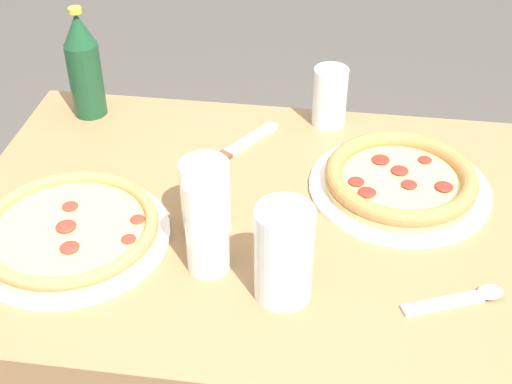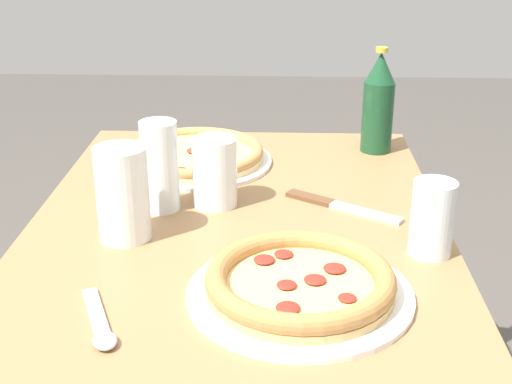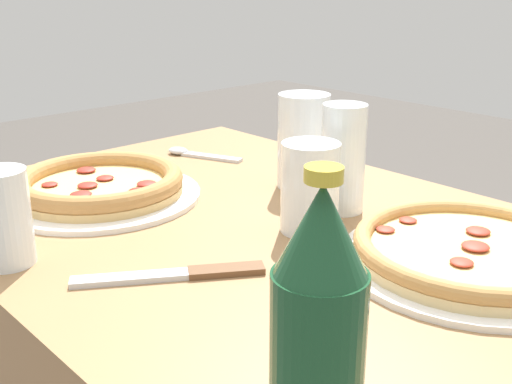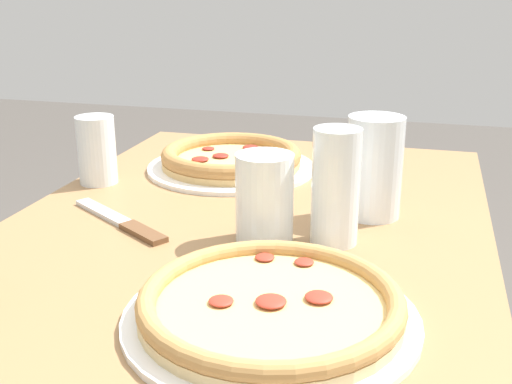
{
  "view_description": "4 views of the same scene",
  "coord_description": "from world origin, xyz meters",
  "px_view_note": "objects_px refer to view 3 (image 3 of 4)",
  "views": [
    {
      "loc": [
        -0.13,
        0.91,
        1.45
      ],
      "look_at": [
        -0.0,
        -0.01,
        0.75
      ],
      "focal_mm": 50.0,
      "sensor_mm": 36.0,
      "label": 1
    },
    {
      "loc": [
        -1.1,
        -0.07,
        1.22
      ],
      "look_at": [
        0.05,
        -0.03,
        0.74
      ],
      "focal_mm": 50.0,
      "sensor_mm": 36.0,
      "label": 2
    },
    {
      "loc": [
        0.62,
        -0.56,
        1.04
      ],
      "look_at": [
        -0.01,
        0.02,
        0.75
      ],
      "focal_mm": 45.0,
      "sensor_mm": 36.0,
      "label": 3
    },
    {
      "loc": [
        0.86,
        0.25,
        1.06
      ],
      "look_at": [
        -0.01,
        0.01,
        0.75
      ],
      "focal_mm": 45.0,
      "sensor_mm": 36.0,
      "label": 4
    }
  ],
  "objects_px": {
    "pizza_salami": "(471,252)",
    "glass_red_wine": "(4,223)",
    "knife": "(179,274)",
    "beer_bottle": "(318,334)",
    "spoon": "(194,154)",
    "pizza_pepperoni": "(99,186)",
    "glass_cola": "(343,165)",
    "glass_lemonade": "(303,144)",
    "glass_orange_juice": "(310,192)"
  },
  "relations": [
    {
      "from": "pizza_salami",
      "to": "glass_red_wine",
      "type": "height_order",
      "value": "glass_red_wine"
    },
    {
      "from": "pizza_salami",
      "to": "knife",
      "type": "distance_m",
      "value": 0.35
    },
    {
      "from": "pizza_salami",
      "to": "beer_bottle",
      "type": "xyz_separation_m",
      "value": [
        0.09,
        -0.38,
        0.09
      ]
    },
    {
      "from": "beer_bottle",
      "to": "spoon",
      "type": "bearing_deg",
      "value": 148.69
    },
    {
      "from": "pizza_pepperoni",
      "to": "glass_cola",
      "type": "xyz_separation_m",
      "value": [
        0.29,
        0.24,
        0.05
      ]
    },
    {
      "from": "pizza_pepperoni",
      "to": "spoon",
      "type": "height_order",
      "value": "pizza_pepperoni"
    },
    {
      "from": "glass_lemonade",
      "to": "beer_bottle",
      "type": "bearing_deg",
      "value": -45.76
    },
    {
      "from": "pizza_salami",
      "to": "knife",
      "type": "bearing_deg",
      "value": -127.4
    },
    {
      "from": "glass_lemonade",
      "to": "beer_bottle",
      "type": "height_order",
      "value": "beer_bottle"
    },
    {
      "from": "pizza_pepperoni",
      "to": "beer_bottle",
      "type": "height_order",
      "value": "beer_bottle"
    },
    {
      "from": "pizza_pepperoni",
      "to": "spoon",
      "type": "relative_size",
      "value": 2.05
    },
    {
      "from": "glass_lemonade",
      "to": "glass_cola",
      "type": "xyz_separation_m",
      "value": [
        0.12,
        -0.04,
        -0.0
      ]
    },
    {
      "from": "glass_orange_juice",
      "to": "glass_lemonade",
      "type": "distance_m",
      "value": 0.19
    },
    {
      "from": "spoon",
      "to": "knife",
      "type": "bearing_deg",
      "value": -39.27
    },
    {
      "from": "knife",
      "to": "spoon",
      "type": "distance_m",
      "value": 0.52
    },
    {
      "from": "pizza_salami",
      "to": "glass_cola",
      "type": "xyz_separation_m",
      "value": [
        -0.23,
        0.03,
        0.05
      ]
    },
    {
      "from": "glass_cola",
      "to": "spoon",
      "type": "relative_size",
      "value": 1.04
    },
    {
      "from": "pizza_pepperoni",
      "to": "knife",
      "type": "relative_size",
      "value": 1.56
    },
    {
      "from": "pizza_salami",
      "to": "glass_red_wine",
      "type": "bearing_deg",
      "value": -133.3
    },
    {
      "from": "knife",
      "to": "spoon",
      "type": "xyz_separation_m",
      "value": [
        -0.4,
        0.33,
        0.0
      ]
    },
    {
      "from": "knife",
      "to": "glass_cola",
      "type": "bearing_deg",
      "value": 93.15
    },
    {
      "from": "glass_red_wine",
      "to": "glass_lemonade",
      "type": "bearing_deg",
      "value": 85.52
    },
    {
      "from": "spoon",
      "to": "beer_bottle",
      "type": "bearing_deg",
      "value": -31.31
    },
    {
      "from": "pizza_pepperoni",
      "to": "glass_orange_juice",
      "type": "height_order",
      "value": "glass_orange_juice"
    },
    {
      "from": "pizza_pepperoni",
      "to": "glass_cola",
      "type": "bearing_deg",
      "value": 39.25
    },
    {
      "from": "glass_orange_juice",
      "to": "spoon",
      "type": "relative_size",
      "value": 0.81
    },
    {
      "from": "glass_lemonade",
      "to": "knife",
      "type": "xyz_separation_m",
      "value": [
        0.13,
        -0.35,
        -0.07
      ]
    },
    {
      "from": "pizza_pepperoni",
      "to": "pizza_salami",
      "type": "height_order",
      "value": "pizza_pepperoni"
    },
    {
      "from": "glass_red_wine",
      "to": "glass_cola",
      "type": "distance_m",
      "value": 0.47
    },
    {
      "from": "glass_orange_juice",
      "to": "glass_lemonade",
      "type": "xyz_separation_m",
      "value": [
        -0.14,
        0.13,
        0.02
      ]
    },
    {
      "from": "pizza_salami",
      "to": "glass_lemonade",
      "type": "distance_m",
      "value": 0.36
    },
    {
      "from": "glass_lemonade",
      "to": "spoon",
      "type": "distance_m",
      "value": 0.28
    },
    {
      "from": "glass_red_wine",
      "to": "spoon",
      "type": "distance_m",
      "value": 0.51
    },
    {
      "from": "glass_red_wine",
      "to": "spoon",
      "type": "xyz_separation_m",
      "value": [
        -0.23,
        0.46,
        -0.05
      ]
    },
    {
      "from": "glass_lemonade",
      "to": "glass_cola",
      "type": "height_order",
      "value": "glass_cola"
    },
    {
      "from": "pizza_salami",
      "to": "glass_red_wine",
      "type": "xyz_separation_m",
      "value": [
        -0.38,
        -0.41,
        0.03
      ]
    },
    {
      "from": "pizza_salami",
      "to": "spoon",
      "type": "distance_m",
      "value": 0.62
    },
    {
      "from": "glass_lemonade",
      "to": "knife",
      "type": "relative_size",
      "value": 0.76
    },
    {
      "from": "beer_bottle",
      "to": "glass_lemonade",
      "type": "bearing_deg",
      "value": 134.24
    },
    {
      "from": "glass_red_wine",
      "to": "knife",
      "type": "distance_m",
      "value": 0.22
    },
    {
      "from": "beer_bottle",
      "to": "spoon",
      "type": "relative_size",
      "value": 1.46
    },
    {
      "from": "glass_orange_juice",
      "to": "glass_lemonade",
      "type": "bearing_deg",
      "value": 136.15
    },
    {
      "from": "glass_red_wine",
      "to": "glass_orange_juice",
      "type": "relative_size",
      "value": 0.96
    },
    {
      "from": "glass_cola",
      "to": "spoon",
      "type": "bearing_deg",
      "value": 177.37
    },
    {
      "from": "pizza_pepperoni",
      "to": "spoon",
      "type": "bearing_deg",
      "value": 110.0
    },
    {
      "from": "pizza_pepperoni",
      "to": "pizza_salami",
      "type": "bearing_deg",
      "value": 21.58
    },
    {
      "from": "glass_cola",
      "to": "knife",
      "type": "bearing_deg",
      "value": -86.85
    },
    {
      "from": "glass_lemonade",
      "to": "pizza_salami",
      "type": "bearing_deg",
      "value": -11.72
    },
    {
      "from": "glass_lemonade",
      "to": "glass_red_wine",
      "type": "bearing_deg",
      "value": -94.48
    },
    {
      "from": "glass_red_wine",
      "to": "glass_lemonade",
      "type": "height_order",
      "value": "glass_lemonade"
    }
  ]
}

